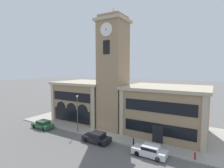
% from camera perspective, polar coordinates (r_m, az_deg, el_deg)
% --- Properties ---
extents(ground_plane, '(300.00, 300.00, 0.00)m').
position_cam_1_polar(ground_plane, '(28.18, -5.06, -17.24)').
color(ground_plane, '#605E5B').
extents(sidewalk_kerb, '(37.50, 14.33, 0.15)m').
position_cam_1_polar(sidewalk_kerb, '(33.87, 2.21, -13.19)').
color(sidewalk_kerb, '#A39E93').
rests_on(sidewalk_kerb, ground_plane).
extents(clock_tower, '(5.00, 5.00, 20.74)m').
position_cam_1_polar(clock_tower, '(30.33, 0.37, 3.44)').
color(clock_tower, '#937A5B').
rests_on(clock_tower, ground_plane).
extents(town_hall_left_wing, '(11.60, 10.11, 7.97)m').
position_cam_1_polar(town_hall_left_wing, '(37.50, -8.18, -5.24)').
color(town_hall_left_wing, '#937A5B').
rests_on(town_hall_left_wing, ground_plane).
extents(town_hall_right_wing, '(13.00, 10.11, 7.81)m').
position_cam_1_polar(town_hall_right_wing, '(30.26, 17.26, -8.06)').
color(town_hall_right_wing, '#937A5B').
rests_on(town_hall_right_wing, ground_plane).
extents(parked_car_near, '(4.14, 1.90, 1.41)m').
position_cam_1_polar(parked_car_near, '(34.44, -21.64, -12.09)').
color(parked_car_near, '#285633').
rests_on(parked_car_near, ground_plane).
extents(parked_car_mid, '(4.15, 1.92, 1.48)m').
position_cam_1_polar(parked_car_mid, '(26.53, -4.98, -16.92)').
color(parked_car_mid, black).
rests_on(parked_car_mid, ground_plane).
extents(parked_car_far, '(4.21, 1.81, 1.38)m').
position_cam_1_polar(parked_car_far, '(23.23, 12.23, -20.46)').
color(parked_car_far, silver).
rests_on(parked_car_far, ground_plane).
extents(street_lamp, '(0.36, 0.36, 6.16)m').
position_cam_1_polar(street_lamp, '(29.70, -11.23, -7.74)').
color(street_lamp, '#4C4C51').
rests_on(street_lamp, sidewalk_kerb).
extents(bollard, '(0.18, 0.18, 1.06)m').
position_cam_1_polar(bollard, '(25.44, 7.03, -18.17)').
color(bollard, black).
rests_on(bollard, sidewalk_kerb).
extents(fire_hydrant, '(0.22, 0.22, 0.87)m').
position_cam_1_polar(fire_hydrant, '(23.95, 25.48, -20.43)').
color(fire_hydrant, red).
rests_on(fire_hydrant, sidewalk_kerb).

